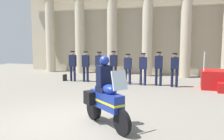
% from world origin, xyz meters
% --- Properties ---
extents(ground_plane, '(28.00, 28.00, 0.00)m').
position_xyz_m(ground_plane, '(0.00, 0.00, 0.00)').
color(ground_plane, gray).
extents(colonnade_backdrop, '(18.54, 1.50, 6.70)m').
position_xyz_m(colonnade_backdrop, '(0.68, 10.32, 3.48)').
color(colonnade_backdrop, '#B6AB91').
rests_on(colonnade_backdrop, ground_plane).
extents(officer_in_row_0, '(0.38, 0.24, 1.70)m').
position_xyz_m(officer_in_row_0, '(-2.89, 6.31, 1.00)').
color(officer_in_row_0, '#141938').
rests_on(officer_in_row_0, ground_plane).
extents(officer_in_row_1, '(0.38, 0.24, 1.69)m').
position_xyz_m(officer_in_row_1, '(-2.12, 6.37, 1.00)').
color(officer_in_row_1, '#141938').
rests_on(officer_in_row_1, ground_plane).
extents(officer_in_row_2, '(0.38, 0.24, 1.69)m').
position_xyz_m(officer_in_row_2, '(-1.31, 6.34, 1.00)').
color(officer_in_row_2, '#191E42').
rests_on(officer_in_row_2, ground_plane).
extents(officer_in_row_3, '(0.38, 0.24, 1.73)m').
position_xyz_m(officer_in_row_3, '(-0.50, 6.39, 1.03)').
color(officer_in_row_3, '#141938').
rests_on(officer_in_row_3, ground_plane).
extents(officer_in_row_4, '(0.38, 0.24, 1.60)m').
position_xyz_m(officer_in_row_4, '(0.30, 6.30, 0.95)').
color(officer_in_row_4, '#191E42').
rests_on(officer_in_row_4, ground_plane).
extents(officer_in_row_5, '(0.38, 0.24, 1.66)m').
position_xyz_m(officer_in_row_5, '(1.11, 6.29, 0.98)').
color(officer_in_row_5, '#191E42').
rests_on(officer_in_row_5, ground_plane).
extents(officer_in_row_6, '(0.38, 0.24, 1.73)m').
position_xyz_m(officer_in_row_6, '(1.88, 6.41, 1.02)').
color(officer_in_row_6, '#141938').
rests_on(officer_in_row_6, ground_plane).
extents(officer_in_row_7, '(0.38, 0.24, 1.68)m').
position_xyz_m(officer_in_row_7, '(2.68, 6.27, 1.00)').
color(officer_in_row_7, '#141938').
rests_on(officer_in_row_7, ground_plane).
extents(motorcycle_with_rider, '(1.69, 1.42, 1.90)m').
position_xyz_m(motorcycle_with_rider, '(1.31, -0.01, 0.79)').
color(motorcycle_with_rider, black).
rests_on(motorcycle_with_rider, ground_plane).
extents(briefcase_on_ground, '(0.10, 0.32, 0.36)m').
position_xyz_m(briefcase_on_ground, '(-3.42, 6.33, 0.18)').
color(briefcase_on_ground, black).
rests_on(briefcase_on_ground, ground_plane).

